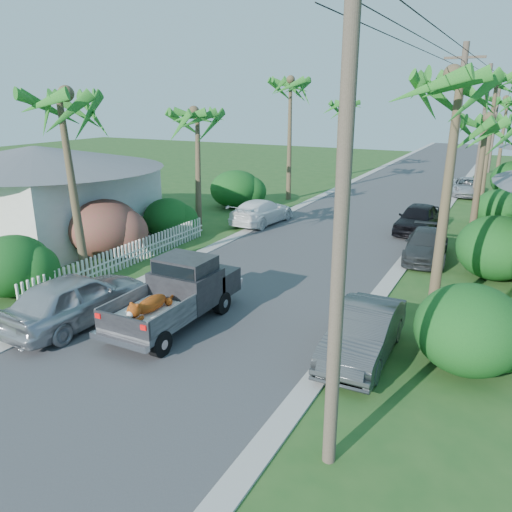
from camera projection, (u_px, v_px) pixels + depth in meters
The scene contains 32 objects.
ground at pixel (164, 352), 14.05m from camera, with size 120.00×120.00×0.00m, color #224C1C.
road at pixel (383, 199), 35.16m from camera, with size 8.00×100.00×0.02m, color #38383A.
curb_left at pixel (326, 194), 37.05m from camera, with size 0.60×100.00×0.06m, color #A5A39E.
curb_right at pixel (448, 205), 33.25m from camera, with size 0.60×100.00×0.06m, color #A5A39E.
pickup_truck at pixel (181, 291), 15.80m from camera, with size 1.98×5.12×2.06m.
parked_car_rn at pixel (363, 333), 13.61m from camera, with size 1.51×4.34×1.43m, color #34383A.
parked_car_rm at pixel (426, 245), 22.03m from camera, with size 1.76×4.33×1.26m, color #2C2F31.
parked_car_rf at pixel (418, 219), 26.37m from camera, with size 1.76×4.39×1.49m, color black.
parked_car_rd at pixel (467, 187), 36.46m from camera, with size 2.08×4.51×1.25m, color #B3B4BA.
parked_car_ln at pixel (76, 299), 15.64m from camera, with size 1.96×4.86×1.66m, color #AAACB1.
parked_car_lf at pixel (262, 212), 28.24m from camera, with size 1.92×4.72×1.37m, color white.
palm_l_a at pixel (62, 95), 17.22m from camera, with size 4.40×4.40×8.20m.
palm_l_b at pixel (196, 112), 25.33m from camera, with size 4.40×4.40×7.40m.
palm_l_c at pixel (291, 81), 32.88m from camera, with size 4.40×4.40×9.20m.
palm_l_d at pixel (340, 103), 43.68m from camera, with size 4.40×4.40×7.70m.
palm_r_a at pixel (460, 77), 14.08m from camera, with size 4.40×4.40×8.70m.
palm_r_b at pixel (487, 119), 22.00m from camera, with size 4.40×4.40×7.20m.
palm_r_c at pixel (498, 76), 30.81m from camera, with size 4.40×4.40×9.40m.
palm_r_d at pixel (508, 99), 42.91m from camera, with size 4.40×4.40×8.00m.
shrub_l_a at pixel (12, 266), 17.88m from camera, with size 2.60×2.86×2.20m, color #123F17.
shrub_l_b at pixel (105, 229), 22.17m from camera, with size 3.00×3.30×2.60m, color #BA1A41.
shrub_l_c at pixel (168, 218), 25.46m from camera, with size 2.40×2.64×2.00m, color #123F17.
shrub_l_d at pixel (235, 189), 32.42m from camera, with size 3.20×3.52×2.40m, color #123F17.
shrub_r_a at pixel (470, 329), 12.88m from camera, with size 2.80×3.08×2.30m, color #123F17.
shrub_r_b at pixel (496, 248), 19.51m from camera, with size 3.00×3.30×2.50m, color #123F17.
shrub_r_c at pixel (499, 209), 27.31m from camera, with size 2.60×2.86×2.10m, color #123F17.
picket_fence at pixel (130, 254), 21.19m from camera, with size 0.10×11.00×1.00m, color white.
house_left at pixel (40, 196), 25.06m from camera, with size 9.00×8.00×4.60m.
utility_pole_a at pixel (340, 236), 8.49m from camera, with size 1.60×0.26×9.00m.
utility_pole_b at pixel (454, 153), 21.16m from camera, with size 1.60×0.26×9.00m.
utility_pole_c at pixel (482, 133), 33.83m from camera, with size 1.60×0.26×9.00m.
utility_pole_d at pixel (495, 123), 46.49m from camera, with size 1.60×0.26×9.00m.
Camera 1 is at (8.12, -9.93, 6.85)m, focal length 35.00 mm.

